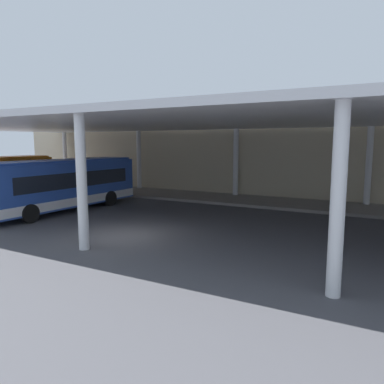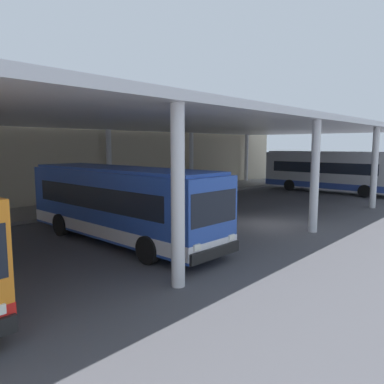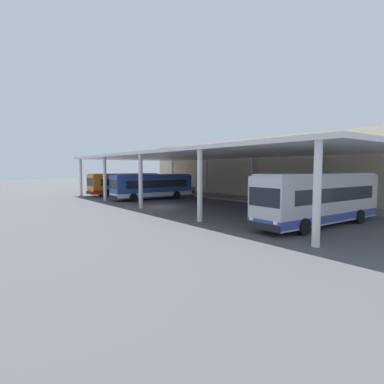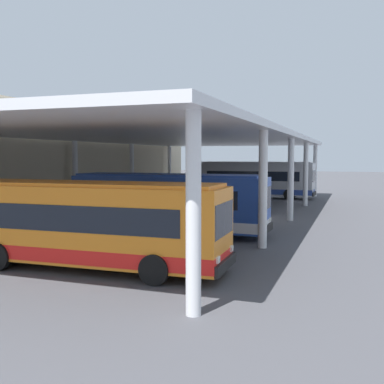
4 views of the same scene
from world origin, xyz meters
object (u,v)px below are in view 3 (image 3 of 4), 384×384
(bench_waiting, at_px, (191,189))
(trash_bin, at_px, (177,188))
(bus_nearest_bay, at_px, (125,184))
(bus_second_bay, at_px, (152,186))
(bus_middle_bay, at_px, (319,199))

(bench_waiting, xyz_separation_m, trash_bin, (-3.64, -0.10, 0.01))
(trash_bin, bearing_deg, bus_nearest_bay, -94.46)
(bus_second_bay, relative_size, trash_bin, 10.80)
(bus_second_bay, distance_m, bench_waiting, 9.69)
(bus_nearest_bay, height_order, trash_bin, bus_nearest_bay)
(bus_nearest_bay, relative_size, bus_second_bay, 1.00)
(bus_second_bay, distance_m, bus_middle_bay, 22.65)
(bus_second_bay, bearing_deg, bus_middle_bay, 0.06)
(bus_second_bay, distance_m, trash_bin, 11.50)
(bus_middle_bay, bearing_deg, bench_waiting, 161.37)
(bus_second_bay, height_order, bench_waiting, bus_second_bay)
(bus_nearest_bay, distance_m, bus_second_bay, 8.03)
(bus_nearest_bay, relative_size, bus_middle_bay, 0.93)
(bus_nearest_bay, height_order, bench_waiting, bus_nearest_bay)
(bus_nearest_bay, relative_size, trash_bin, 10.80)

